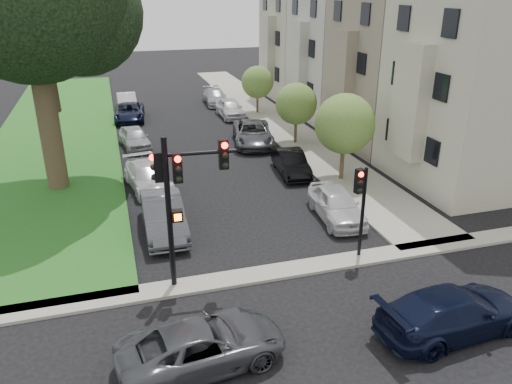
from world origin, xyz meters
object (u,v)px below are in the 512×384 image
object	(u,v)px
car_cross_far	(454,312)
car_parked_5	(163,216)
small_tree_c	(257,82)
car_parked_4	(215,97)
small_tree_a	(345,124)
small_tree_b	(296,104)
traffic_signal_main	(180,186)
car_parked_1	(291,163)
car_parked_6	(148,177)
traffic_signal_secondary	(361,197)
car_parked_7	(135,138)
car_cross_near	(202,345)
car_parked_2	(253,133)
car_parked_9	(127,102)
car_parked_0	(337,204)
car_parked_8	(130,112)
car_parked_3	(230,108)

from	to	relation	value
car_cross_far	car_parked_5	bearing A→B (deg)	34.86
small_tree_c	car_parked_4	bearing A→B (deg)	120.43
small_tree_a	car_parked_5	distance (m)	10.65
small_tree_b	traffic_signal_main	size ratio (longest dim) A/B	0.74
car_parked_4	car_parked_1	bearing A→B (deg)	-86.28
small_tree_c	car_parked_6	size ratio (longest dim) A/B	0.84
traffic_signal_secondary	car_parked_7	size ratio (longest dim) A/B	0.94
small_tree_b	car_cross_near	xyz separation A→B (m)	(-9.78, -18.63, -2.01)
car_parked_2	car_parked_5	size ratio (longest dim) A/B	1.12
small_tree_b	car_parked_6	world-z (taller)	small_tree_b
car_cross_near	car_parked_9	distance (m)	31.37
traffic_signal_main	car_parked_4	world-z (taller)	traffic_signal_main
car_parked_0	small_tree_a	bearing A→B (deg)	66.49
car_parked_9	traffic_signal_secondary	bearing A→B (deg)	-75.78
car_parked_1	car_parked_0	bearing A→B (deg)	-84.96
traffic_signal_secondary	car_parked_6	size ratio (longest dim) A/B	0.81
small_tree_a	small_tree_c	world-z (taller)	small_tree_a
car_parked_4	car_parked_9	world-z (taller)	car_parked_9
car_cross_far	car_parked_0	xyz separation A→B (m)	(0.03, 8.20, 0.00)
car_cross_near	car_parked_8	world-z (taller)	car_parked_8
car_parked_2	car_cross_near	bearing A→B (deg)	-98.50
car_parked_7	car_parked_9	bearing A→B (deg)	82.20
small_tree_c	car_parked_3	xyz separation A→B (m)	(-2.38, -0.51, -1.82)
small_tree_c	car_parked_1	xyz separation A→B (m)	(-2.25, -13.90, -1.88)
car_cross_near	car_parked_5	world-z (taller)	car_parked_5
car_parked_1	car_parked_8	distance (m)	16.55
traffic_signal_secondary	car_parked_3	size ratio (longest dim) A/B	0.87
car_parked_0	small_tree_c	bearing A→B (deg)	88.16
car_parked_1	car_parked_5	distance (m)	9.11
small_tree_b	traffic_signal_secondary	xyz separation A→B (m)	(-3.03, -14.58, -0.10)
car_parked_6	small_tree_c	bearing A→B (deg)	45.64
car_cross_near	car_parked_3	world-z (taller)	car_parked_3
car_parked_2	car_parked_3	world-z (taller)	car_parked_2
small_tree_a	traffic_signal_secondary	bearing A→B (deg)	-111.59
car_parked_5	car_parked_8	size ratio (longest dim) A/B	1.00
car_parked_2	car_parked_9	distance (m)	14.10
car_cross_near	car_parked_0	distance (m)	10.56
car_parked_3	car_parked_0	bearing A→B (deg)	-90.64
traffic_signal_secondary	car_parked_2	size ratio (longest dim) A/B	0.70
car_cross_far	car_parked_7	world-z (taller)	car_cross_far
small_tree_b	car_cross_near	bearing A→B (deg)	-117.69
small_tree_c	car_parked_4	size ratio (longest dim) A/B	0.85
traffic_signal_main	car_parked_8	world-z (taller)	traffic_signal_main
car_parked_7	small_tree_b	bearing A→B (deg)	-19.28
car_cross_far	car_parked_5	world-z (taller)	car_parked_5
car_parked_0	car_parked_4	bearing A→B (deg)	95.31
car_cross_far	car_parked_8	world-z (taller)	car_cross_far
small_tree_a	car_parked_6	bearing A→B (deg)	170.14
traffic_signal_secondary	car_parked_0	distance (m)	3.94
car_cross_near	car_parked_4	bearing A→B (deg)	-21.21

